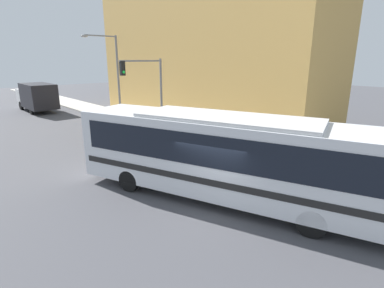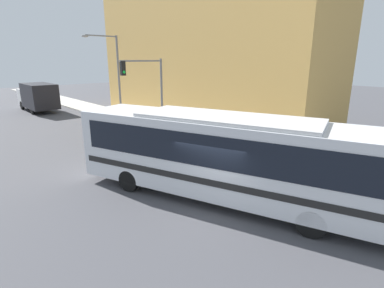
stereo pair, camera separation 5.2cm
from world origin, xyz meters
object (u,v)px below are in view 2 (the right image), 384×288
object	(u,v)px
delivery_truck	(38,96)
traffic_light_pole	(148,83)
parking_meter	(166,123)
pedestrian_near_corner	(260,135)
fire_hydrant	(211,141)
street_lamp	(114,70)
city_bus	(225,153)

from	to	relation	value
delivery_truck	traffic_light_pole	world-z (taller)	traffic_light_pole
parking_meter	pedestrian_near_corner	distance (m)	7.06
fire_hydrant	parking_meter	distance (m)	4.53
pedestrian_near_corner	street_lamp	bearing A→B (deg)	97.95
street_lamp	fire_hydrant	bearing A→B (deg)	-89.09
pedestrian_near_corner	parking_meter	bearing A→B (deg)	104.28
street_lamp	pedestrian_near_corner	bearing A→B (deg)	-82.05
delivery_truck	traffic_light_pole	xyz separation A→B (m)	(2.65, -16.83, 2.15)
traffic_light_pole	parking_meter	size ratio (longest dim) A/B	4.35
fire_hydrant	street_lamp	bearing A→B (deg)	90.91
delivery_truck	parking_meter	bearing A→B (deg)	-78.27
street_lamp	city_bus	bearing A→B (deg)	-104.60
street_lamp	parking_meter	bearing A→B (deg)	-88.50
parking_meter	street_lamp	bearing A→B (deg)	91.50
parking_meter	fire_hydrant	bearing A→B (deg)	-90.00
street_lamp	pedestrian_near_corner	xyz separation A→B (m)	(1.92, -13.76, -3.38)
city_bus	parking_meter	distance (m)	10.70
city_bus	street_lamp	bearing A→B (deg)	55.56
delivery_truck	street_lamp	bearing A→B (deg)	-71.91
delivery_truck	street_lamp	distance (m)	11.46
parking_meter	pedestrian_near_corner	world-z (taller)	pedestrian_near_corner
traffic_light_pole	parking_meter	world-z (taller)	traffic_light_pole
parking_meter	street_lamp	size ratio (longest dim) A/B	0.17
delivery_truck	traffic_light_pole	bearing A→B (deg)	-81.05
parking_meter	delivery_truck	bearing A→B (deg)	101.73
city_bus	pedestrian_near_corner	xyz separation A→B (m)	(6.24, 2.82, -0.87)
delivery_truck	traffic_light_pole	size ratio (longest dim) A/B	1.28
fire_hydrant	pedestrian_near_corner	bearing A→B (deg)	-53.21
fire_hydrant	street_lamp	distance (m)	12.08
fire_hydrant	pedestrian_near_corner	xyz separation A→B (m)	(1.74, -2.33, 0.51)
traffic_light_pole	pedestrian_near_corner	bearing A→B (deg)	-70.02
delivery_truck	pedestrian_near_corner	world-z (taller)	delivery_truck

